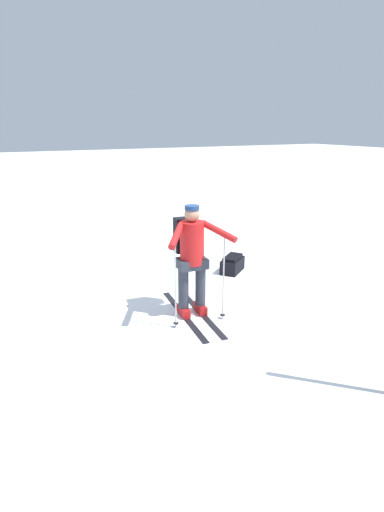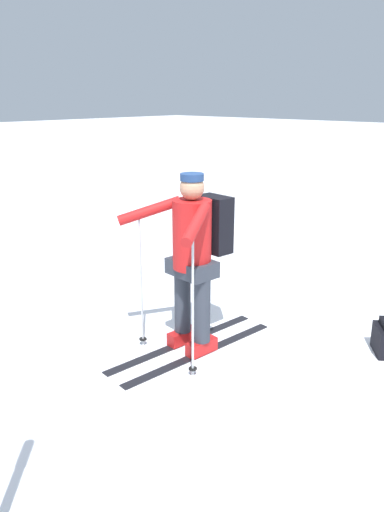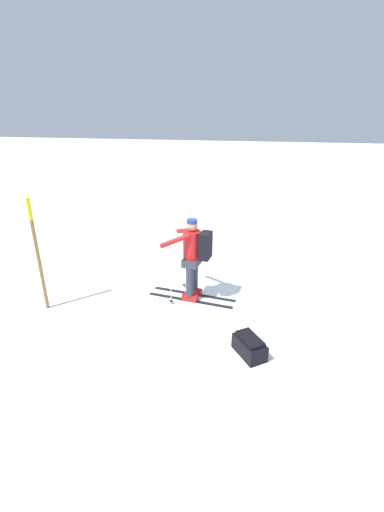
{
  "view_description": "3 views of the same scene",
  "coord_description": "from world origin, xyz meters",
  "views": [
    {
      "loc": [
        -4.87,
        2.87,
        2.65
      ],
      "look_at": [
        -0.16,
        0.46,
        0.9
      ],
      "focal_mm": 28.0,
      "sensor_mm": 36.0,
      "label": 1
    },
    {
      "loc": [
        -3.18,
        -2.34,
        2.23
      ],
      "look_at": [
        -0.16,
        0.46,
        0.9
      ],
      "focal_mm": 35.0,
      "sensor_mm": 36.0,
      "label": 2
    },
    {
      "loc": [
        1.17,
        -5.32,
        3.4
      ],
      "look_at": [
        -0.16,
        0.46,
        0.9
      ],
      "focal_mm": 24.0,
      "sensor_mm": 36.0,
      "label": 3
    }
  ],
  "objects": [
    {
      "name": "skier",
      "position": [
        -0.13,
        0.45,
        0.93
      ],
      "size": [
        1.74,
        0.98,
        1.61
      ],
      "color": "black",
      "rests_on": "ground_plane"
    },
    {
      "name": "trail_marker",
      "position": [
        -2.72,
        -0.53,
        1.21
      ],
      "size": [
        0.07,
        0.07,
        2.1
      ],
      "color": "olive",
      "rests_on": "ground_plane"
    },
    {
      "name": "dropped_backpack",
      "position": [
        1.07,
        -1.03,
        0.15
      ],
      "size": [
        0.57,
        0.62,
        0.31
      ],
      "color": "black",
      "rests_on": "ground_plane"
    },
    {
      "name": "ground_plane",
      "position": [
        0.0,
        0.0,
        0.0
      ],
      "size": [
        80.0,
        80.0,
        0.0
      ],
      "primitive_type": "plane",
      "color": "white"
    }
  ]
}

